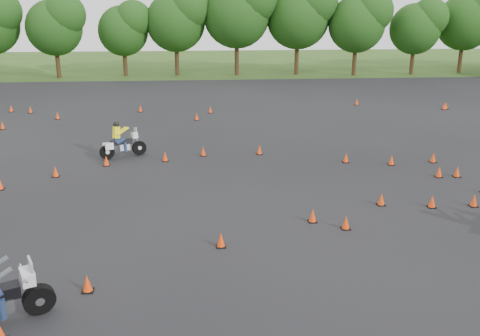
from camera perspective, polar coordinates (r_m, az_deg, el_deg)
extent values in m
plane|color=#2D5119|center=(17.38, 1.12, -7.71)|extent=(140.00, 140.00, 0.00)
plane|color=black|center=(22.94, -0.42, -1.37)|extent=(62.00, 62.00, 0.00)
cone|color=#EF3D0A|center=(20.86, 14.84, -3.25)|extent=(0.26, 0.26, 0.45)
cone|color=#EF3D0A|center=(40.69, -23.24, 5.85)|extent=(0.26, 0.26, 0.45)
cone|color=#EF3D0A|center=(24.92, 20.47, -0.42)|extent=(0.26, 0.26, 0.45)
cone|color=#EF3D0A|center=(25.24, 22.15, -0.39)|extent=(0.26, 0.26, 0.45)
cone|color=#EF3D0A|center=(34.84, -4.64, 5.47)|extent=(0.26, 0.26, 0.45)
cone|color=#EF3D0A|center=(21.19, 19.81, -3.40)|extent=(0.26, 0.26, 0.45)
cone|color=#EF3D0A|center=(26.09, 15.85, 0.80)|extent=(0.26, 0.26, 0.45)
cone|color=#EF3D0A|center=(15.00, -15.98, -11.78)|extent=(0.26, 0.26, 0.45)
cone|color=#EF3D0A|center=(21.87, 23.68, -3.21)|extent=(0.26, 0.26, 0.45)
cone|color=#EF3D0A|center=(37.00, -18.89, 5.30)|extent=(0.26, 0.26, 0.45)
cone|color=#EF3D0A|center=(18.45, 11.23, -5.75)|extent=(0.26, 0.26, 0.45)
cone|color=#EF3D0A|center=(16.86, -2.05, -7.70)|extent=(0.26, 0.26, 0.45)
cone|color=#EF3D0A|center=(39.76, -21.46, 5.81)|extent=(0.26, 0.26, 0.45)
cone|color=#EF3D0A|center=(38.04, -10.58, 6.24)|extent=(0.26, 0.26, 0.45)
cone|color=#EF3D0A|center=(26.88, 2.09, 1.95)|extent=(0.26, 0.26, 0.45)
cone|color=#EF3D0A|center=(24.75, -19.09, -0.39)|extent=(0.26, 0.26, 0.45)
cone|color=#EF3D0A|center=(23.93, -24.25, -1.58)|extent=(0.26, 0.26, 0.45)
cone|color=#EF3D0A|center=(26.00, 11.23, 1.08)|extent=(0.26, 0.26, 0.45)
cone|color=#EF3D0A|center=(41.17, 21.10, 6.21)|extent=(0.26, 0.26, 0.45)
cone|color=#EF3D0A|center=(37.09, -3.18, 6.23)|extent=(0.26, 0.26, 0.45)
cone|color=#EF3D0A|center=(25.75, -14.07, 0.73)|extent=(0.26, 0.26, 0.45)
cone|color=#EF3D0A|center=(40.87, 12.36, 6.89)|extent=(0.26, 0.26, 0.45)
cone|color=#EF3D0A|center=(25.95, -8.00, 1.22)|extent=(0.26, 0.26, 0.45)
cone|color=#EF3D0A|center=(35.26, -24.01, 4.16)|extent=(0.26, 0.26, 0.45)
cone|color=#EF3D0A|center=(26.67, -3.95, 1.79)|extent=(0.26, 0.26, 0.45)
cone|color=#EF3D0A|center=(27.13, 19.91, 1.04)|extent=(0.26, 0.26, 0.45)
cone|color=#EF3D0A|center=(18.83, 7.76, -5.08)|extent=(0.26, 0.26, 0.45)
cone|color=#EF3D0A|center=(40.88, 20.95, 6.15)|extent=(0.26, 0.26, 0.45)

